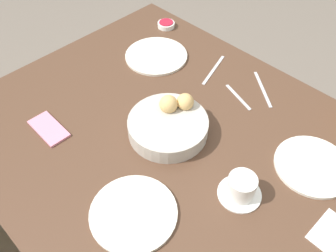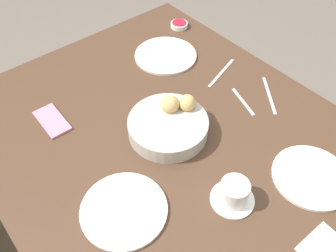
% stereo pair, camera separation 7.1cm
% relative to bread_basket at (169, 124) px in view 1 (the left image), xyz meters
% --- Properties ---
extents(ground_plane, '(10.00, 10.00, 0.00)m').
position_rel_bread_basket_xyz_m(ground_plane, '(-0.02, 0.01, -0.78)').
color(ground_plane, '#6B6056').
extents(dining_table, '(1.33, 1.08, 0.75)m').
position_rel_bread_basket_xyz_m(dining_table, '(-0.02, 0.01, -0.12)').
color(dining_table, '#4C3323').
rests_on(dining_table, ground_plane).
extents(bread_basket, '(0.26, 0.26, 0.10)m').
position_rel_bread_basket_xyz_m(bread_basket, '(0.00, 0.00, 0.00)').
color(bread_basket, '#B2ADA3').
rests_on(bread_basket, dining_table).
extents(plate_near_left, '(0.23, 0.23, 0.01)m').
position_rel_bread_basket_xyz_m(plate_near_left, '(-0.41, -0.20, -0.03)').
color(plate_near_left, silver).
rests_on(plate_near_left, dining_table).
extents(plate_near_right, '(0.25, 0.25, 0.01)m').
position_rel_bread_basket_xyz_m(plate_near_right, '(0.32, -0.25, -0.03)').
color(plate_near_right, silver).
rests_on(plate_near_right, dining_table).
extents(plate_far_center, '(0.24, 0.24, 0.01)m').
position_rel_bread_basket_xyz_m(plate_far_center, '(-0.15, 0.28, -0.03)').
color(plate_far_center, silver).
rests_on(plate_far_center, dining_table).
extents(coffee_cup, '(0.12, 0.12, 0.08)m').
position_rel_bread_basket_xyz_m(coffee_cup, '(-0.31, 0.03, 0.00)').
color(coffee_cup, white).
rests_on(coffee_cup, dining_table).
extents(jam_bowl_berry, '(0.08, 0.08, 0.02)m').
position_rel_bread_basket_xyz_m(jam_bowl_berry, '(0.45, -0.43, -0.02)').
color(jam_bowl_berry, white).
rests_on(jam_bowl_berry, dining_table).
extents(fork_silver, '(0.07, 0.19, 0.00)m').
position_rel_bread_basket_xyz_m(fork_silver, '(0.10, -0.35, -0.03)').
color(fork_silver, '#B7B7BC').
rests_on(fork_silver, dining_table).
extents(knife_silver, '(0.16, 0.13, 0.00)m').
position_rel_bread_basket_xyz_m(knife_silver, '(-0.10, -0.39, -0.03)').
color(knife_silver, '#B7B7BC').
rests_on(knife_silver, dining_table).
extents(spoon_coffee, '(0.14, 0.06, 0.00)m').
position_rel_bread_basket_xyz_m(spoon_coffee, '(-0.06, -0.29, -0.03)').
color(spoon_coffee, '#B7B7BC').
rests_on(spoon_coffee, dining_table).
extents(cell_phone, '(0.15, 0.08, 0.01)m').
position_rel_bread_basket_xyz_m(cell_phone, '(0.28, 0.28, -0.03)').
color(cell_phone, pink).
rests_on(cell_phone, dining_table).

